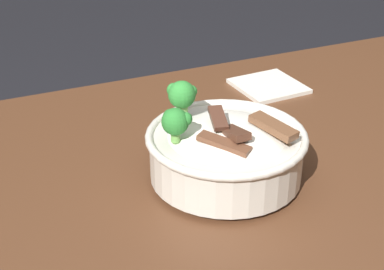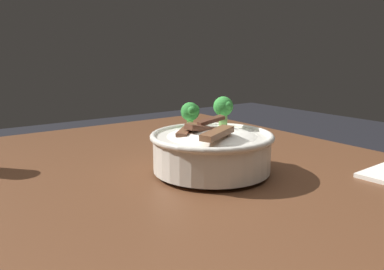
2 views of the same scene
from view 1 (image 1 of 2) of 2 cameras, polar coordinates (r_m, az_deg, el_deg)
The scene contains 3 objects.
dining_table at distance 0.94m, azimuth 8.98°, elevation -8.92°, with size 1.39×0.95×0.76m.
rice_bowl at distance 0.85m, azimuth 3.30°, elevation -1.38°, with size 0.24×0.24×0.14m.
folded_napkin at distance 1.19m, azimuth 7.60°, elevation 4.85°, with size 0.13×0.13×0.01m, color silver.
Camera 1 is at (-0.43, -0.61, 1.24)m, focal length 53.77 mm.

